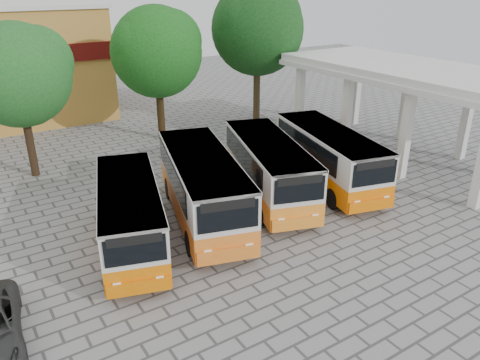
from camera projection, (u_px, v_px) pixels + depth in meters
ground at (311, 229)px, 20.04m from camera, size 90.00×90.00×0.00m
terminal_shelter at (412, 74)px, 26.41m from camera, size 6.80×15.80×5.40m
bus_far_left at (130, 212)px, 18.17m from camera, size 4.29×7.79×2.64m
bus_centre_left at (203, 184)px, 20.16m from camera, size 4.71×8.80×2.99m
bus_centre_right at (269, 166)px, 22.31m from camera, size 4.79×8.48×2.87m
bus_far_right at (329, 154)px, 23.78m from camera, size 4.30×8.44×2.88m
tree_left at (18, 72)px, 23.43m from camera, size 5.53×5.27×8.07m
tree_middle at (157, 49)px, 29.30m from camera, size 6.00×5.72×8.52m
tree_right at (258, 26)px, 32.56m from camera, size 6.77×6.45×9.90m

